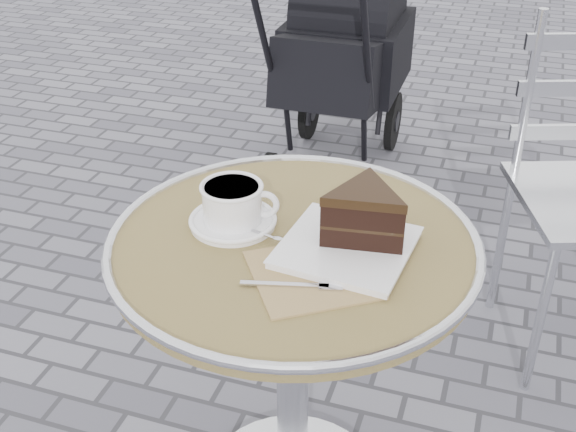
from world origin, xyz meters
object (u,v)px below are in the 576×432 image
(cappuccino_set, at_px, (234,207))
(cake_plate_set, at_px, (359,223))
(baby_stroller, at_px, (341,67))
(cafe_table, at_px, (293,308))

(cappuccino_set, xyz_separation_m, cake_plate_set, (0.25, -0.01, 0.02))
(baby_stroller, bearing_deg, cappuccino_set, -82.84)
(cafe_table, xyz_separation_m, cappuccino_set, (-0.13, 0.02, 0.20))
(baby_stroller, bearing_deg, cafe_table, -78.80)
(cappuccino_set, distance_m, baby_stroller, 1.77)
(cafe_table, relative_size, cake_plate_set, 1.96)
(cake_plate_set, bearing_deg, cafe_table, -168.94)
(cafe_table, distance_m, baby_stroller, 1.79)
(cake_plate_set, bearing_deg, baby_stroller, 110.97)
(cafe_table, distance_m, cappuccino_set, 0.24)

